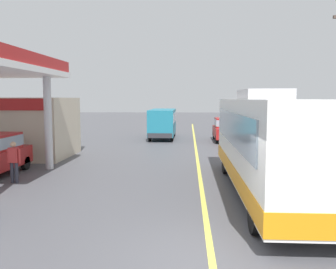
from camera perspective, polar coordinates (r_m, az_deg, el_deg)
The scene contains 6 objects.
ground at distance 27.61m, azimuth 4.30°, elevation -1.26°, with size 120.00×120.00×0.00m, color #4C4C51.
lane_divider_stripe at distance 22.66m, azimuth 4.52°, elevation -2.78°, with size 0.16×50.00×0.01m, color #D8CC4C.
coach_bus_main at distance 13.05m, azimuth 15.63°, elevation -1.65°, with size 2.60×11.04×3.69m.
minibus_opposing_lane at distance 30.23m, azimuth -0.85°, elevation 2.16°, with size 2.04×6.13×2.44m.
pedestrian_near_pump at distance 15.51m, azimuth -23.31°, elevation -3.70°, with size 0.55×0.22×1.66m.
car_trailing_behind_bus at distance 28.66m, azimuth 9.04°, elevation 0.98°, with size 1.70×4.20×1.82m.
Camera 1 is at (-0.50, -7.41, 3.35)m, focal length 38.34 mm.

